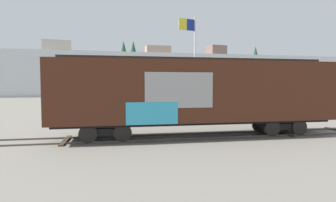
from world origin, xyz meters
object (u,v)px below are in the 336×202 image
object	(u,v)px
freight_car	(198,92)
parked_car_red	(285,109)
flagpole	(191,51)
parked_car_black	(216,110)
parked_car_silver	(145,112)

from	to	relation	value
freight_car	parked_car_red	xyz separation A→B (m)	(9.70, 5.92, -1.61)
freight_car	flagpole	world-z (taller)	flagpole
parked_car_black	freight_car	bearing A→B (deg)	-120.12
freight_car	flagpole	bearing A→B (deg)	75.27
parked_car_red	flagpole	bearing A→B (deg)	156.42
parked_car_silver	parked_car_red	xyz separation A→B (m)	(11.82, -0.21, 0.07)
parked_car_silver	flagpole	bearing A→B (deg)	33.40
flagpole	parked_car_black	bearing A→B (deg)	-65.28
parked_car_black	parked_car_red	bearing A→B (deg)	-3.91
freight_car	flagpole	distance (m)	10.02
flagpole	parked_car_red	distance (m)	9.43
freight_car	parked_car_silver	world-z (taller)	freight_car
flagpole	parked_car_black	size ratio (longest dim) A/B	1.91
flagpole	parked_car_black	xyz separation A→B (m)	(1.28, -2.77, -5.05)
flagpole	parked_car_red	xyz separation A→B (m)	(7.30, -3.19, -5.05)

